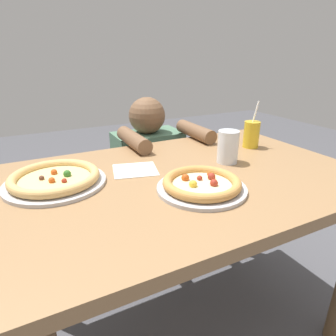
# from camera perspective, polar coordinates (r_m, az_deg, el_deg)

# --- Properties ---
(ground_plane) EXTENTS (8.00, 8.00, 0.00)m
(ground_plane) POSITION_cam_1_polar(r_m,az_deg,el_deg) (1.52, 2.99, -28.20)
(ground_plane) COLOR #4C4C51
(dining_table) EXTENTS (1.26, 0.85, 0.75)m
(dining_table) POSITION_cam_1_polar(r_m,az_deg,el_deg) (1.12, 3.62, -6.49)
(dining_table) COLOR #936D47
(dining_table) RESTS_ON ground
(pizza_near) EXTENTS (0.29, 0.29, 0.04)m
(pizza_near) POSITION_cam_1_polar(r_m,az_deg,el_deg) (0.94, 6.55, -3.21)
(pizza_near) COLOR #B7B7BC
(pizza_near) RESTS_ON dining_table
(pizza_far) EXTENTS (0.33, 0.33, 0.04)m
(pizza_far) POSITION_cam_1_polar(r_m,az_deg,el_deg) (1.05, -21.10, -2.01)
(pizza_far) COLOR #B7B7BC
(pizza_far) RESTS_ON dining_table
(drink_cup_colored) EXTENTS (0.07, 0.07, 0.21)m
(drink_cup_colored) POSITION_cam_1_polar(r_m,az_deg,el_deg) (1.41, 15.89, 6.32)
(drink_cup_colored) COLOR gold
(drink_cup_colored) RESTS_ON dining_table
(water_cup_clear) EXTENTS (0.08, 0.08, 0.13)m
(water_cup_clear) POSITION_cam_1_polar(r_m,az_deg,el_deg) (1.18, 11.58, 4.13)
(water_cup_clear) COLOR silver
(water_cup_clear) RESTS_ON dining_table
(paper_napkin) EXTENTS (0.19, 0.18, 0.00)m
(paper_napkin) POSITION_cam_1_polar(r_m,az_deg,el_deg) (1.11, -6.40, -0.38)
(paper_napkin) COLOR white
(paper_napkin) RESTS_ON dining_table
(diner_seated) EXTENTS (0.41, 0.52, 0.94)m
(diner_seated) POSITION_cam_1_polar(r_m,az_deg,el_deg) (1.75, -3.64, -3.22)
(diner_seated) COLOR #333847
(diner_seated) RESTS_ON ground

